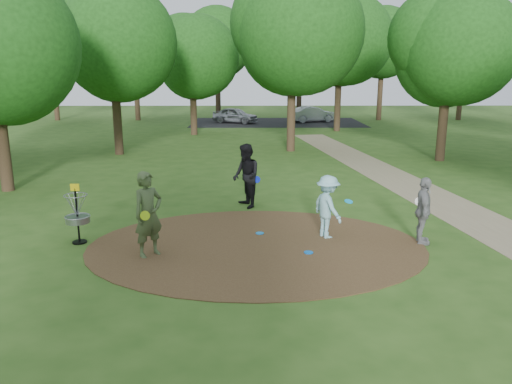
{
  "coord_description": "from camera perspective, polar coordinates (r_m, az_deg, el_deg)",
  "views": [
    {
      "loc": [
        -0.12,
        -11.75,
        4.28
      ],
      "look_at": [
        0.0,
        1.2,
        1.1
      ],
      "focal_mm": 35.0,
      "sensor_mm": 36.0,
      "label": 1
    }
  ],
  "objects": [
    {
      "name": "disc_golf_basket",
      "position": [
        13.27,
        -19.8,
        -1.91
      ],
      "size": [
        0.63,
        0.63,
        1.54
      ],
      "color": "black",
      "rests_on": "ground"
    },
    {
      "name": "player_waiting_with_disc",
      "position": [
        13.15,
        18.58,
        -2.05
      ],
      "size": [
        0.6,
        1.06,
        1.71
      ],
      "color": "gray",
      "rests_on": "ground"
    },
    {
      "name": "tree_ring",
      "position": [
        20.47,
        7.72,
        16.61
      ],
      "size": [
        37.27,
        45.96,
        9.21
      ],
      "color": "#332316",
      "rests_on": "ground"
    },
    {
      "name": "footpath",
      "position": [
        15.85,
        24.22,
        -3.1
      ],
      "size": [
        7.55,
        39.89,
        0.01
      ],
      "primitive_type": "cube",
      "rotation": [
        0.0,
        0.0,
        0.14
      ],
      "color": "#8C7A5B",
      "rests_on": "ground"
    },
    {
      "name": "ground",
      "position": [
        12.51,
        0.05,
        -6.22
      ],
      "size": [
        100.0,
        100.0,
        0.0
      ],
      "primitive_type": "plane",
      "color": "#2D5119",
      "rests_on": "ground"
    },
    {
      "name": "dirt_clearing",
      "position": [
        12.5,
        0.05,
        -6.17
      ],
      "size": [
        8.4,
        8.4,
        0.02
      ],
      "primitive_type": "cylinder",
      "color": "#47301C",
      "rests_on": "ground"
    },
    {
      "name": "player_throwing_with_disc",
      "position": [
        13.05,
        8.19,
        -1.69
      ],
      "size": [
        1.21,
        1.23,
        1.66
      ],
      "color": "#8BC6CF",
      "rests_on": "ground"
    },
    {
      "name": "car_left",
      "position": [
        41.48,
        -2.4,
        8.76
      ],
      "size": [
        4.03,
        2.94,
        1.27
      ],
      "primitive_type": "imported",
      "rotation": [
        0.0,
        0.0,
        1.14
      ],
      "color": "#9C9DA3",
      "rests_on": "ground"
    },
    {
      "name": "player_walking_with_disc",
      "position": [
        15.75,
        -1.14,
        1.84
      ],
      "size": [
        1.08,
        1.2,
        2.03
      ],
      "color": "black",
      "rests_on": "ground"
    },
    {
      "name": "disc_ground_blue",
      "position": [
        12.09,
        6.03,
        -6.88
      ],
      "size": [
        0.22,
        0.22,
        0.02
      ],
      "primitive_type": "cylinder",
      "color": "blue",
      "rests_on": "dirt_clearing"
    },
    {
      "name": "player_observer_with_disc",
      "position": [
        11.84,
        -12.21,
        -2.53
      ],
      "size": [
        0.87,
        0.86,
        2.03
      ],
      "color": "#495A34",
      "rests_on": "ground"
    },
    {
      "name": "car_right",
      "position": [
        42.42,
        6.49,
        8.81
      ],
      "size": [
        4.19,
        2.54,
        1.3
      ],
      "primitive_type": "imported",
      "rotation": [
        0.0,
        0.0,
        1.89
      ],
      "color": "#9A9EA1",
      "rests_on": "ground"
    },
    {
      "name": "parking_lot",
      "position": [
        42.02,
        2.4,
        7.96
      ],
      "size": [
        14.0,
        8.0,
        0.01
      ],
      "primitive_type": "cube",
      "color": "black",
      "rests_on": "ground"
    },
    {
      "name": "disc_ground_cyan",
      "position": [
        13.38,
        0.43,
        -4.73
      ],
      "size": [
        0.22,
        0.22,
        0.02
      ],
      "primitive_type": "cylinder",
      "color": "#1C8BE1",
      "rests_on": "dirt_clearing"
    }
  ]
}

